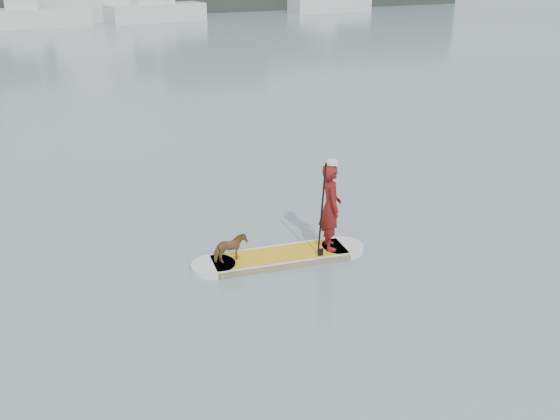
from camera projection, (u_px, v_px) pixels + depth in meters
name	position (u px, v px, depth m)	size (l,w,h in m)	color
ground	(260.00, 317.00, 9.73)	(140.00, 140.00, 0.00)	slate
paddleboard	(280.00, 257.00, 11.50)	(3.28, 1.12, 0.12)	gold
paddler	(330.00, 207.00, 11.43)	(0.60, 0.39, 1.64)	maroon
white_cap	(332.00, 162.00, 11.11)	(0.22, 0.22, 0.07)	silver
dog	(230.00, 248.00, 11.12)	(0.27, 0.60, 0.51)	brown
paddle	(321.00, 222.00, 11.16)	(0.10, 0.30, 2.00)	black
sailboat_d	(33.00, 16.00, 46.82)	(8.26, 2.95, 12.00)	silver
sailboat_e	(155.00, 11.00, 50.86)	(8.20, 3.72, 11.47)	silver
sailboat_f	(330.00, 3.00, 58.73)	(8.07, 2.84, 11.89)	silver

